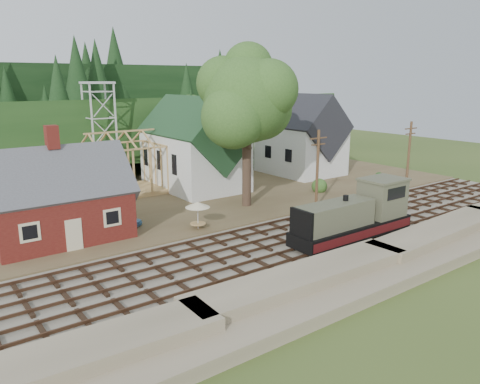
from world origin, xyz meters
TOP-DOWN VIEW (x-y plane):
  - ground at (0.00, 0.00)m, footprint 140.00×140.00m
  - embankment at (0.00, -8.50)m, footprint 64.00×5.00m
  - railroad_bed at (0.00, 0.00)m, footprint 64.00×11.00m
  - village_flat at (0.00, 18.00)m, footprint 64.00×26.00m
  - hillside at (0.00, 42.00)m, footprint 70.00×28.96m
  - ridge at (0.00, 58.00)m, footprint 80.00×20.00m
  - depot at (-16.00, 11.00)m, footprint 10.80×7.41m
  - church at (2.00, 19.68)m, footprint 8.40×15.17m
  - farmhouse at (18.00, 19.00)m, footprint 8.40×10.80m
  - timber_frame at (-6.00, 22.00)m, footprint 8.20×6.20m
  - lattice_tower at (-6.00, 28.00)m, footprint 3.20×3.20m
  - big_tree at (2.17, 10.08)m, footprint 10.90×8.40m
  - telegraph_pole_near at (7.00, 5.20)m, footprint 2.20×0.28m
  - telegraph_pole_far at (22.00, 5.20)m, footprint 2.20×0.28m
  - locomotive at (3.11, -3.00)m, footprint 11.44×2.86m
  - car_blue at (-10.64, 10.97)m, footprint 2.85×3.25m
  - car_green at (-17.97, 10.39)m, footprint 3.65×1.60m
  - car_red at (17.90, 15.81)m, footprint 5.29×4.14m
  - patio_set at (-5.89, 6.49)m, footprint 2.11×2.11m

SIDE VIEW (x-z plane):
  - ground at x=0.00m, z-range 0.00..0.00m
  - embankment at x=0.00m, z-range -0.80..0.80m
  - hillside at x=0.00m, z-range -6.37..6.37m
  - ridge at x=0.00m, z-range -6.00..6.00m
  - railroad_bed at x=0.00m, z-range 0.00..0.16m
  - village_flat at x=0.00m, z-range 0.00..0.30m
  - car_blue at x=-10.64m, z-range 0.30..1.36m
  - car_green at x=-17.97m, z-range 0.30..1.47m
  - car_red at x=17.90m, z-range 0.30..1.64m
  - locomotive at x=3.11m, z-range -0.25..4.34m
  - patio_set at x=-5.89m, z-range 1.12..3.47m
  - depot at x=-16.00m, z-range -1.29..7.71m
  - timber_frame at x=-6.00m, z-range -0.23..6.76m
  - telegraph_pole_near at x=7.00m, z-range 0.25..8.25m
  - telegraph_pole_far at x=22.00m, z-range 0.25..8.25m
  - farmhouse at x=18.00m, z-range -0.43..10.17m
  - church at x=2.00m, z-range -1.32..11.68m
  - lattice_tower at x=-6.00m, z-range 3.97..16.10m
  - big_tree at x=2.17m, z-range 2.87..17.57m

